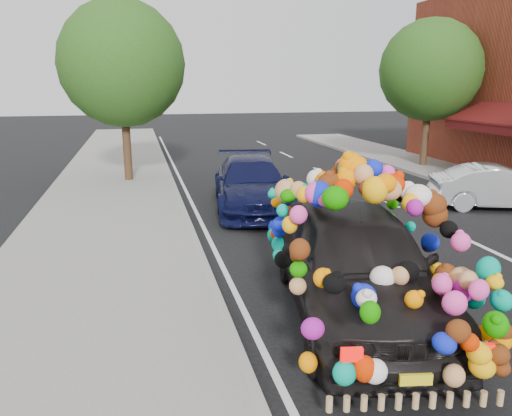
% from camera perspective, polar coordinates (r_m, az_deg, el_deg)
% --- Properties ---
extents(ground, '(100.00, 100.00, 0.00)m').
position_cam_1_polar(ground, '(9.59, 8.67, -6.82)').
color(ground, black).
rests_on(ground, ground).
extents(sidewalk, '(4.00, 60.00, 0.12)m').
position_cam_1_polar(sidewalk, '(8.97, -18.05, -8.47)').
color(sidewalk, gray).
rests_on(sidewalk, ground).
extents(kerb, '(0.15, 60.00, 0.13)m').
position_cam_1_polar(kerb, '(8.99, -5.48, -7.71)').
color(kerb, gray).
rests_on(kerb, ground).
extents(lane_markings, '(6.00, 50.00, 0.01)m').
position_cam_1_polar(lane_markings, '(11.39, 25.79, -4.68)').
color(lane_markings, silver).
rests_on(lane_markings, ground).
extents(tree_near_sidewalk, '(4.20, 4.20, 6.13)m').
position_cam_1_polar(tree_near_sidewalk, '(17.80, -15.08, 15.63)').
color(tree_near_sidewalk, '#332114').
rests_on(tree_near_sidewalk, ground).
extents(tree_far_b, '(4.00, 4.00, 5.90)m').
position_cam_1_polar(tree_far_b, '(21.58, 19.31, 14.63)').
color(tree_far_b, '#332114').
rests_on(tree_far_b, ground).
extents(plush_art_car, '(3.17, 5.42, 2.32)m').
position_cam_1_polar(plush_art_car, '(7.42, 11.44, -3.41)').
color(plush_art_car, black).
rests_on(plush_art_car, ground).
extents(navy_sedan, '(2.57, 5.02, 1.39)m').
position_cam_1_polar(navy_sedan, '(13.77, -0.55, 2.78)').
color(navy_sedan, black).
rests_on(navy_sedan, ground).
extents(silver_hatchback, '(3.88, 2.43, 1.21)m').
position_cam_1_polar(silver_hatchback, '(15.35, 26.11, 2.15)').
color(silver_hatchback, silver).
rests_on(silver_hatchback, ground).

